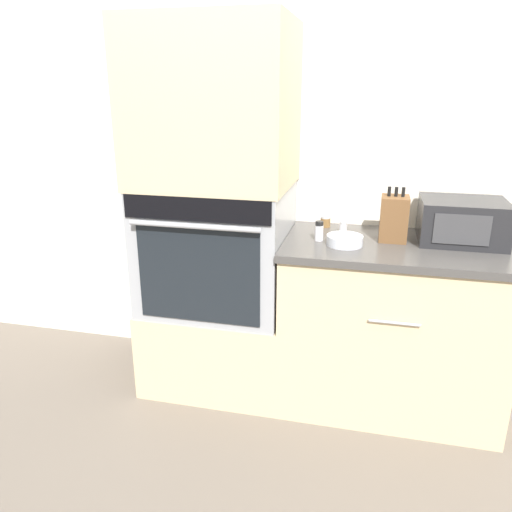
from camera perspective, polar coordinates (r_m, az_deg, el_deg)
ground_plane at (r=2.61m, az=2.16°, el=-18.08°), size 12.00×12.00×0.00m
wall_back at (r=2.73m, az=5.15°, el=12.04°), size 8.00×0.05×2.50m
oven_cabinet_base at (r=2.81m, az=-4.15°, el=-9.66°), size 0.75×0.60×0.46m
wall_oven at (r=2.59m, az=-4.46°, el=1.07°), size 0.73×0.64×0.64m
oven_cabinet_upper at (r=2.48m, az=-4.86°, el=16.80°), size 0.75×0.60×0.76m
counter_unit at (r=2.62m, az=15.08°, el=-7.63°), size 1.07×0.63×0.86m
microwave at (r=2.56m, az=22.48°, el=3.71°), size 0.39×0.32×0.20m
knife_block at (r=2.48m, az=15.48°, el=4.18°), size 0.13×0.14×0.26m
bowl at (r=2.38m, az=10.10°, el=1.79°), size 0.17×0.17×0.05m
condiment_jar_near at (r=2.55m, az=9.92°, el=3.17°), size 0.04×0.04×0.06m
condiment_jar_mid at (r=2.67m, az=7.94°, el=3.94°), size 0.05×0.05×0.06m
condiment_jar_far at (r=2.42m, az=7.22°, el=2.84°), size 0.04×0.04×0.09m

